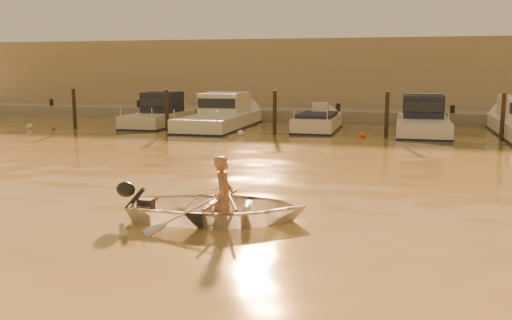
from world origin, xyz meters
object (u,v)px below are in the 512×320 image
(person, at_px, (224,196))
(moored_boat_2, at_px, (221,115))
(dinghy, at_px, (219,208))
(moored_boat_1, at_px, (159,114))
(moored_boat_4, at_px, (423,120))
(moored_boat_3, at_px, (318,126))
(waterfront_building, at_px, (320,77))

(person, bearing_deg, moored_boat_2, 7.88)
(dinghy, bearing_deg, person, -90.00)
(dinghy, height_order, moored_boat_2, moored_boat_2)
(person, distance_m, moored_boat_2, 17.90)
(person, xyz_separation_m, moored_boat_1, (-8.99, 17.02, 0.13))
(moored_boat_4, bearing_deg, moored_boat_3, 180.00)
(moored_boat_2, distance_m, moored_boat_3, 4.97)
(person, xyz_separation_m, moored_boat_3, (-0.60, 17.02, -0.27))
(dinghy, xyz_separation_m, moored_boat_2, (-5.46, 17.04, 0.38))
(dinghy, height_order, moored_boat_1, moored_boat_1)
(dinghy, relative_size, waterfront_building, 0.08)
(moored_boat_1, bearing_deg, moored_boat_3, 0.00)
(person, distance_m, moored_boat_3, 17.03)
(dinghy, height_order, person, person)
(dinghy, distance_m, waterfront_building, 28.19)
(moored_boat_2, bearing_deg, person, -71.91)
(moored_boat_4, bearing_deg, moored_boat_2, 180.00)
(dinghy, xyz_separation_m, moored_boat_3, (-0.50, 17.04, -0.02))
(moored_boat_1, height_order, moored_boat_4, same)
(moored_boat_1, distance_m, moored_boat_2, 3.43)
(moored_boat_3, distance_m, waterfront_building, 11.31)
(moored_boat_3, relative_size, moored_boat_4, 0.78)
(moored_boat_1, distance_m, waterfront_building, 13.12)
(moored_boat_1, xyz_separation_m, moored_boat_4, (13.31, 0.00, 0.00))
(waterfront_building, bearing_deg, moored_boat_1, -122.20)
(moored_boat_2, height_order, moored_boat_3, moored_boat_2)
(dinghy, relative_size, moored_boat_3, 0.65)
(dinghy, bearing_deg, waterfront_building, -6.20)
(waterfront_building, bearing_deg, person, -85.78)
(moored_boat_4, bearing_deg, dinghy, -104.54)
(dinghy, distance_m, moored_boat_2, 17.89)
(moored_boat_2, bearing_deg, waterfront_building, 72.38)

